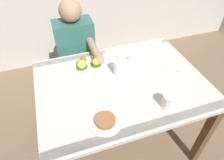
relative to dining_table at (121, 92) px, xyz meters
name	(u,v)px	position (x,y,z in m)	size (l,w,h in m)	color
ground_plane	(119,138)	(0.00, 0.00, -0.63)	(6.00, 6.00, 0.00)	#7F664C
dining_table	(121,92)	(0.00, 0.00, 0.00)	(1.20, 0.90, 0.74)	silver
eggs_benedict_plate	(88,66)	(-0.19, 0.23, 0.13)	(0.27, 0.27, 0.09)	white
fruit_bowl	(126,60)	(0.11, 0.20, 0.14)	(0.12, 0.12, 0.06)	white
coffee_mug	(169,101)	(0.20, -0.31, 0.16)	(0.11, 0.08, 0.09)	white
fork	(174,69)	(0.44, 0.01, 0.11)	(0.10, 0.14, 0.00)	silver
water_glass_near	(118,67)	(0.01, 0.11, 0.16)	(0.08, 0.08, 0.11)	silver
side_plate	(105,121)	(-0.22, -0.30, 0.12)	(0.20, 0.20, 0.04)	white
diner_person	(77,53)	(-0.22, 0.60, 0.02)	(0.34, 0.54, 1.14)	#33333D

